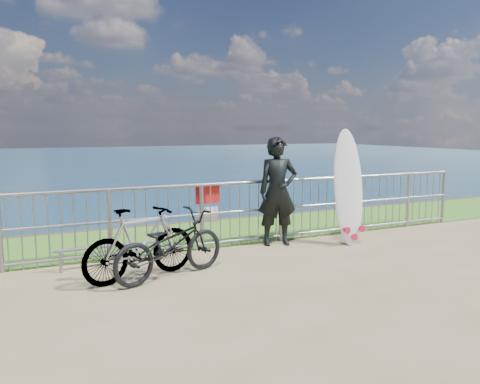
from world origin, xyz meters
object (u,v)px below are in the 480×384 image
bicycle_far (141,243)px  surfboard (348,191)px  surfer (278,191)px  bicycle_near (170,245)px

bicycle_far → surfboard: bearing=-98.0°
surfer → bicycle_far: (-2.59, -0.89, -0.45)m
bicycle_near → surfboard: bearing=-99.4°
surfer → bicycle_near: surfer is taller
surfer → bicycle_near: (-2.22, -1.01, -0.48)m
bicycle_near → bicycle_far: (-0.37, 0.12, 0.04)m
bicycle_near → bicycle_far: size_ratio=1.05×
bicycle_near → bicycle_far: 0.39m
bicycle_near → bicycle_far: bicycle_far is taller
bicycle_near → surfer: bearing=-84.6°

